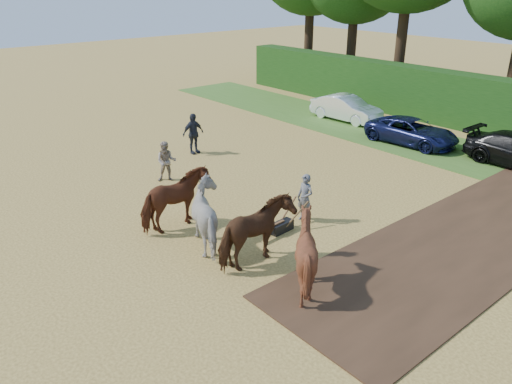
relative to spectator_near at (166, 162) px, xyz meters
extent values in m
plane|color=gold|center=(9.34, -1.30, -0.86)|extent=(120.00, 120.00, 0.00)
cube|color=#472D1C|center=(10.84, 5.70, -0.84)|extent=(4.50, 17.00, 0.05)
imported|color=#C1B098|center=(0.00, 0.00, 0.00)|extent=(1.02, 1.06, 1.72)
imported|color=#242830|center=(-2.33, 2.88, 0.13)|extent=(0.50, 1.17, 1.98)
imported|color=#602C18|center=(3.99, -1.99, 0.17)|extent=(1.30, 2.53, 2.07)
imported|color=silver|center=(5.75, -1.71, 0.17)|extent=(2.18, 1.91, 2.07)
imported|color=#56301B|center=(7.51, -1.43, 0.17)|extent=(1.30, 2.53, 2.07)
imported|color=maroon|center=(9.27, -1.15, 0.18)|extent=(1.81, 2.00, 2.07)
cube|color=black|center=(6.47, 0.57, -0.69)|extent=(0.41, 0.91, 0.35)
cube|color=brown|center=(6.51, -0.02, -0.52)|extent=(0.20, 1.38, 0.10)
cylinder|color=brown|center=(6.21, 1.09, -0.32)|extent=(0.27, 0.99, 0.73)
cylinder|color=brown|center=(6.65, 1.13, -0.32)|extent=(0.12, 1.00, 0.73)
imported|color=gray|center=(6.38, 1.75, 0.00)|extent=(0.66, 0.46, 1.73)
imported|color=white|center=(-1.57, 13.26, -0.12)|extent=(4.57, 1.79, 1.48)
imported|color=#171C47|center=(3.63, 12.28, -0.20)|extent=(4.88, 2.52, 1.31)
cylinder|color=#382616|center=(-11.66, 20.20, 2.06)|extent=(0.70, 0.70, 5.85)
cylinder|color=#382616|center=(-7.66, 20.70, 1.84)|extent=(0.70, 0.70, 5.40)
cylinder|color=#382616|center=(-2.66, 19.70, 2.40)|extent=(0.70, 0.70, 6.53)
camera|label=1|loc=(17.39, -9.74, 7.03)|focal=35.00mm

